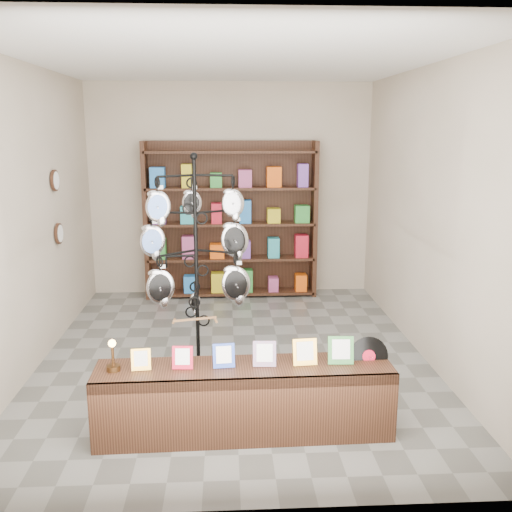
{
  "coord_description": "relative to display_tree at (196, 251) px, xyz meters",
  "views": [
    {
      "loc": [
        -0.08,
        -5.68,
        2.37
      ],
      "look_at": [
        0.18,
        -1.0,
        1.32
      ],
      "focal_mm": 40.0,
      "sensor_mm": 36.0,
      "label": 1
    }
  ],
  "objects": [
    {
      "name": "display_tree",
      "position": [
        0.0,
        0.0,
        0.0
      ],
      "size": [
        1.1,
        1.02,
        2.16
      ],
      "rotation": [
        0.0,
        0.0,
        0.15
      ],
      "color": "black",
      "rests_on": "ground"
    },
    {
      "name": "back_shelving",
      "position": [
        0.36,
        2.72,
        -0.22
      ],
      "size": [
        2.42,
        0.36,
        2.2
      ],
      "color": "black",
      "rests_on": "ground"
    },
    {
      "name": "ground",
      "position": [
        0.36,
        0.42,
        -1.25
      ],
      "size": [
        5.0,
        5.0,
        0.0
      ],
      "primitive_type": "plane",
      "color": "slate",
      "rests_on": "ground"
    },
    {
      "name": "wall_clocks",
      "position": [
        -1.61,
        1.22,
        0.25
      ],
      "size": [
        0.03,
        0.24,
        0.84
      ],
      "color": "black",
      "rests_on": "ground"
    },
    {
      "name": "room_envelope",
      "position": [
        0.36,
        0.42,
        0.6
      ],
      "size": [
        5.0,
        5.0,
        5.0
      ],
      "color": "#BDAC98",
      "rests_on": "ground"
    },
    {
      "name": "front_shelf",
      "position": [
        0.41,
        -1.14,
        -0.96
      ],
      "size": [
        2.32,
        0.53,
        0.82
      ],
      "rotation": [
        0.0,
        0.0,
        0.02
      ],
      "color": "black",
      "rests_on": "ground"
    }
  ]
}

